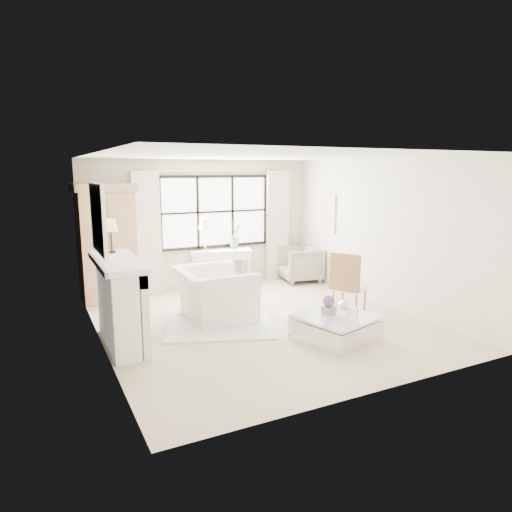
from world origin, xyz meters
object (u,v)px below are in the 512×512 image
Objects in this scene: armoire at (107,242)px; coffee_table at (335,328)px; console_table at (221,268)px; club_armchair at (214,294)px.

armoire is 1.82× the size of coffee_table.
armoire reaches higher than console_table.
coffee_table is (0.29, -3.75, -0.22)m from console_table.
coffee_table is at bearing -57.33° from armoire.
console_table is at bearing -23.30° from club_armchair.
console_table is at bearing -0.97° from armoire.
club_armchair is 1.07× the size of coffee_table.
club_armchair is at bearing -56.84° from armoire.
armoire is 2.49m from club_armchair.
armoire is 1.63× the size of console_table.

